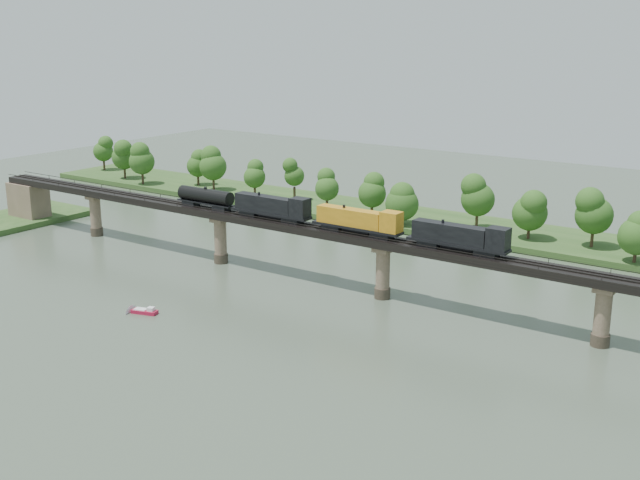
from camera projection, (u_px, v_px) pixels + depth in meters
The scene contains 7 objects.
ground at pixel (284, 350), 125.39m from camera, with size 400.00×400.00×0.00m, color #384637.
far_bank at pixel (500, 233), 192.39m from camera, with size 300.00×24.00×1.60m, color #2A481D.
bridge at pixel (383, 270), 147.69m from camera, with size 236.00×30.00×11.50m.
bridge_superstructure at pixel (384, 237), 146.05m from camera, with size 220.00×4.90×0.75m.
far_treeline at pixel (462, 200), 191.32m from camera, with size 289.06×17.54×13.60m.
freight_train at pixel (327, 216), 152.38m from camera, with size 75.11×2.93×5.17m.
motorboat at pixel (145, 311), 140.96m from camera, with size 4.93×2.94×1.30m.
Camera 1 is at (71.59, -92.26, 49.11)m, focal length 45.00 mm.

